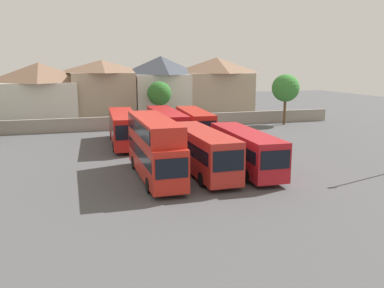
{
  "coord_description": "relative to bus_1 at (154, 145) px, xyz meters",
  "views": [
    {
      "loc": [
        -9.92,
        -29.94,
        8.77
      ],
      "look_at": [
        0.0,
        3.0,
        1.94
      ],
      "focal_mm": 38.17,
      "sensor_mm": 36.0,
      "label": 1
    }
  ],
  "objects": [
    {
      "name": "ground",
      "position": [
        3.87,
        17.86,
        -2.65
      ],
      "size": [
        140.0,
        140.0,
        0.0
      ],
      "primitive_type": "plane",
      "color": "#4C4C4F"
    },
    {
      "name": "depot_boundary_wall",
      "position": [
        3.87,
        24.4,
        -1.75
      ],
      "size": [
        56.0,
        0.5,
        1.8
      ],
      "primitive_type": "cube",
      "color": "gray",
      "rests_on": "ground"
    },
    {
      "name": "bus_1",
      "position": [
        0.0,
        0.0,
        0.0
      ],
      "size": [
        2.58,
        11.01,
        4.69
      ],
      "rotation": [
        0.0,
        0.0,
        -1.57
      ],
      "color": "red",
      "rests_on": "ground"
    },
    {
      "name": "bus_2",
      "position": [
        3.93,
        0.24,
        -0.65
      ],
      "size": [
        2.71,
        11.08,
        3.51
      ],
      "rotation": [
        0.0,
        0.0,
        -1.56
      ],
      "color": "red",
      "rests_on": "ground"
    },
    {
      "name": "bus_3",
      "position": [
        7.6,
        0.06,
        -0.76
      ],
      "size": [
        2.88,
        11.09,
        3.3
      ],
      "rotation": [
        0.0,
        0.0,
        -1.6
      ],
      "color": "#B01821",
      "rests_on": "ground"
    },
    {
      "name": "bus_4",
      "position": [
        -0.59,
        14.03,
        -0.64
      ],
      "size": [
        3.26,
        12.04,
        3.51
      ],
      "rotation": [
        0.0,
        0.0,
        -1.63
      ],
      "color": "red",
      "rests_on": "ground"
    },
    {
      "name": "bus_5",
      "position": [
        4.29,
        14.32,
        -0.62
      ],
      "size": [
        3.01,
        11.84,
        3.55
      ],
      "rotation": [
        0.0,
        0.0,
        -1.61
      ],
      "color": "red",
      "rests_on": "ground"
    },
    {
      "name": "bus_6",
      "position": [
        7.55,
        14.04,
        -0.66
      ],
      "size": [
        3.24,
        10.59,
        3.49
      ],
      "rotation": [
        0.0,
        0.0,
        -1.65
      ],
      "color": "red",
      "rests_on": "ground"
    },
    {
      "name": "house_terrace_left",
      "position": [
        -9.97,
        32.53,
        1.89
      ],
      "size": [
        10.64,
        7.67,
        8.88
      ],
      "color": "silver",
      "rests_on": "ground"
    },
    {
      "name": "house_terrace_centre",
      "position": [
        -1.1,
        33.46,
        2.06
      ],
      "size": [
        9.57,
        8.0,
        9.26
      ],
      "color": "tan",
      "rests_on": "ground"
    },
    {
      "name": "house_terrace_right",
      "position": [
        7.91,
        33.07,
        2.38
      ],
      "size": [
        9.07,
        7.95,
        9.85
      ],
      "color": "silver",
      "rests_on": "ground"
    },
    {
      "name": "house_terrace_far_right",
      "position": [
        17.15,
        33.07,
        2.29
      ],
      "size": [
        10.99,
        8.03,
        9.69
      ],
      "color": "tan",
      "rests_on": "ground"
    },
    {
      "name": "tree_behind_wall",
      "position": [
        23.78,
        22.4,
        2.6
      ],
      "size": [
        3.94,
        3.94,
        7.25
      ],
      "color": "brown",
      "rests_on": "ground"
    },
    {
      "name": "tree_right_of_lot",
      "position": [
        6.26,
        26.9,
        1.82
      ],
      "size": [
        3.42,
        3.42,
        6.25
      ],
      "color": "brown",
      "rests_on": "ground"
    }
  ]
}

